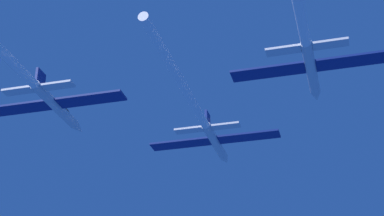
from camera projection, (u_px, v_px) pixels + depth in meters
jet_lead at (200, 116)px, 83.20m from camera, size 18.63×40.02×3.09m
jet_left_wing at (10, 59)px, 70.02m from camera, size 18.63×47.18×3.09m
jet_right_wing at (303, 28)px, 66.50m from camera, size 18.63×39.97×3.09m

